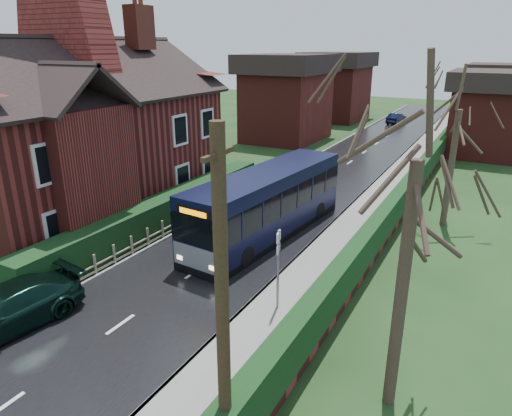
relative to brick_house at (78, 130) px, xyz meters
The scene contains 18 objects.
ground 10.87m from the brick_house, 28.67° to the right, with size 140.00×140.00×0.00m, color #284B20.
road 11.07m from the brick_house, 30.89° to the left, with size 6.00×100.00×0.02m, color black.
pavement 14.64m from the brick_house, 21.92° to the left, with size 2.50×100.00×0.14m, color slate.
kerb_right 13.59m from the brick_house, 23.91° to the left, with size 0.12×100.00×0.14m, color gray.
kerb_left 8.85m from the brick_house, 42.59° to the left, with size 0.12×100.00×0.10m, color gray.
front_hedge 6.02m from the brick_house, ahead, with size 1.20×16.00×1.60m, color black.
picket_fence 6.83m from the brick_house, ahead, with size 0.10×16.00×0.90m, color #9D866A, non-canonical shape.
right_wall_hedge 15.80m from the brick_house, 19.77° to the left, with size 0.60×50.00×1.80m.
brick_house is the anchor object (origin of this frame).
bus 10.12m from the brick_house, 11.05° to the left, with size 3.27×10.23×3.05m.
car_silver 8.32m from the brick_house, 14.44° to the left, with size 1.69×4.20×1.43m, color #B8B7BD.
car_green 11.00m from the brick_house, 55.73° to the right, with size 1.92×4.72×1.37m, color black.
car_distant 38.33m from the brick_house, 78.15° to the left, with size 1.24×3.55×1.17m, color black.
bus_stop_sign 13.48m from the brick_house, 16.08° to the right, with size 0.17×0.43×2.87m.
telegraph_pole 17.53m from the brick_house, 33.92° to the right, with size 0.25×0.94×7.25m.
tree_right_near 18.13m from the brick_house, 19.72° to the right, with size 4.06×4.06×8.76m.
tree_right_far 18.11m from the brick_house, 23.36° to the left, with size 4.14×4.14×8.00m.
tree_house_side 8.08m from the brick_house, 128.30° to the left, with size 4.75×4.75×10.80m.
Camera 1 is at (9.59, -10.82, 8.32)m, focal length 32.00 mm.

